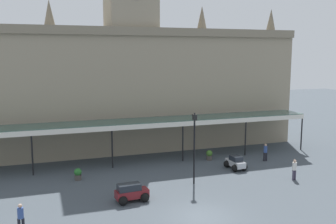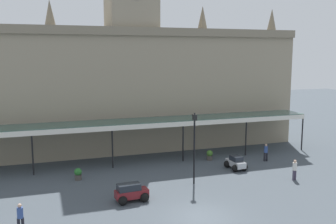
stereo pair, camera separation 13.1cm
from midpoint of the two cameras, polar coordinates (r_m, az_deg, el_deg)
The scene contains 11 objects.
ground_plane at distance 24.71m, azimuth 5.06°, elevation -15.31°, with size 140.00×140.00×0.00m, color #424A51.
station_building at distance 40.30m, azimuth -5.31°, elevation 4.31°, with size 35.37×5.93×19.73m.
entrance_canopy at distance 35.71m, azimuth -3.35°, elevation -1.48°, with size 33.52×3.26×3.88m.
car_maroon_estate at distance 26.82m, azimuth -5.40°, elevation -12.03°, with size 2.32×1.67×1.27m.
car_silver_sedan at distance 34.30m, azimuth 10.20°, elevation -7.59°, with size 1.60×2.10×1.19m.
pedestrian_beside_cars at distance 37.26m, azimuth 14.51°, elevation -5.77°, with size 0.39×0.34×1.67m.
pedestrian_crossing_forecourt at distance 32.48m, azimuth 18.52°, elevation -8.09°, with size 0.38×0.34×1.67m.
pedestrian_near_entrance at distance 23.90m, azimuth -21.07°, elevation -14.37°, with size 0.39×0.34×1.67m.
victorian_lamppost at distance 29.39m, azimuth 4.09°, elevation -4.31°, with size 0.30×0.30×5.61m.
planter_by_canopy at distance 31.82m, azimuth -13.18°, elevation -9.00°, with size 0.60×0.60×0.96m.
planter_near_kerb at distance 36.76m, azimuth 6.34°, elevation -6.41°, with size 0.60×0.60×0.96m.
Camera 2 is at (-9.02, -20.69, 10.04)m, focal length 40.77 mm.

